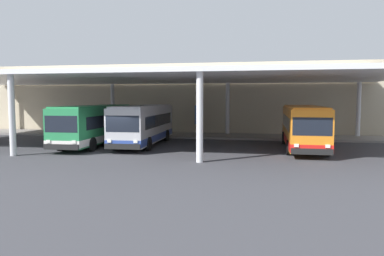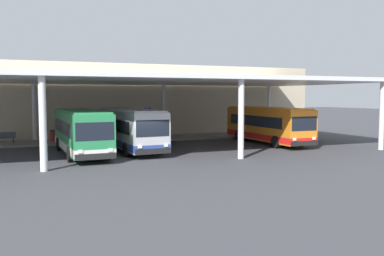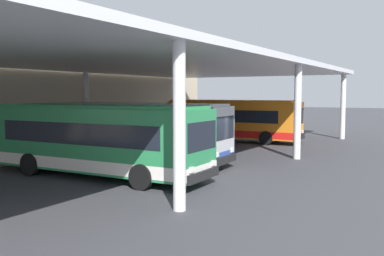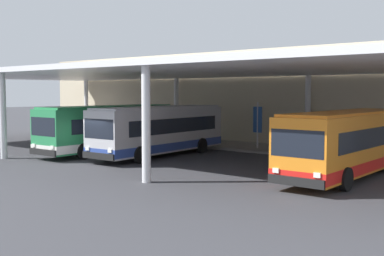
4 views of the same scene
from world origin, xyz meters
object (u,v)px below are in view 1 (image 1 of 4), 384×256
(bus_nearest_bay, at_px, (95,125))
(bench_waiting, at_px, (84,128))
(banner_sign, at_px, (198,117))
(bus_middle_bay, at_px, (303,127))
(bus_second_bay, at_px, (144,124))
(trash_bin, at_px, (120,128))

(bus_nearest_bay, bearing_deg, bench_waiting, 122.54)
(banner_sign, bearing_deg, bus_middle_bay, -35.32)
(bus_middle_bay, height_order, banner_sign, banner_sign)
(banner_sign, bearing_deg, bus_nearest_bay, -133.52)
(bus_nearest_bay, xyz_separation_m, banner_sign, (7.03, 7.40, 0.32))
(bus_nearest_bay, distance_m, bus_second_bay, 3.88)
(bus_second_bay, bearing_deg, bench_waiting, 141.05)
(bus_second_bay, height_order, trash_bin, bus_second_bay)
(bus_second_bay, xyz_separation_m, bench_waiting, (-9.04, 7.31, -0.99))
(bus_second_bay, bearing_deg, banner_sign, 63.06)
(bus_nearest_bay, relative_size, bench_waiting, 5.89)
(bus_middle_bay, bearing_deg, bus_second_bay, -179.77)
(bus_middle_bay, xyz_separation_m, trash_bin, (-17.42, 7.34, -0.98))
(bus_second_bay, relative_size, bench_waiting, 5.91)
(banner_sign, bearing_deg, trash_bin, 173.50)
(bus_nearest_bay, relative_size, trash_bin, 10.82)
(bench_waiting, height_order, trash_bin, trash_bin)
(bus_middle_bay, height_order, bench_waiting, bus_middle_bay)
(bus_second_bay, distance_m, bench_waiting, 11.67)
(bench_waiting, bearing_deg, bus_second_bay, -38.95)
(bus_nearest_bay, distance_m, bench_waiting, 9.87)
(trash_bin, xyz_separation_m, banner_sign, (8.41, -0.96, 1.30))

